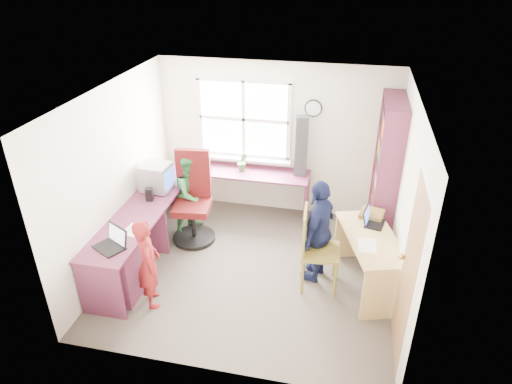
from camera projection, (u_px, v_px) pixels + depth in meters
room at (254, 186)px, 5.64m from camera, size 3.64×3.44×2.44m
l_desk at (149, 241)px, 5.91m from camera, size 2.38×2.95×0.75m
right_desk at (370, 251)px, 5.61m from camera, size 0.94×1.38×0.73m
bookshelf at (385, 176)px, 6.37m from camera, size 0.30×1.02×2.10m
swivel_chair at (193, 203)px, 6.57m from camera, size 0.70×0.70×1.33m
wooden_chair at (314, 246)px, 5.60m from camera, size 0.50×0.50×1.08m
crt_monitor at (156, 177)px, 6.45m from camera, size 0.43×0.38×0.40m
laptop_left at (112, 242)px, 5.28m from camera, size 0.44×0.42×0.24m
laptop_right at (372, 220)px, 5.77m from camera, size 0.31×0.35×0.21m
speaker_a at (149, 194)px, 6.23m from camera, size 0.11×0.11×0.18m
speaker_b at (168, 174)px, 6.78m from camera, size 0.10×0.10×0.18m
cd_tower at (301, 146)px, 6.78m from camera, size 0.21×0.19×0.92m
game_box at (372, 214)px, 5.94m from camera, size 0.35×0.35×0.06m
paper_a at (133, 230)px, 5.61m from camera, size 0.24×0.31×0.00m
paper_b at (367, 246)px, 5.35m from camera, size 0.22×0.31×0.00m
potted_plant at (243, 162)px, 7.03m from camera, size 0.18×0.16×0.29m
person_red at (148, 263)px, 5.31m from camera, size 0.45×0.50×1.16m
person_green at (191, 193)px, 6.73m from camera, size 0.67×0.74×1.24m
person_navy at (319, 231)px, 5.69m from camera, size 0.56×0.88×1.39m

